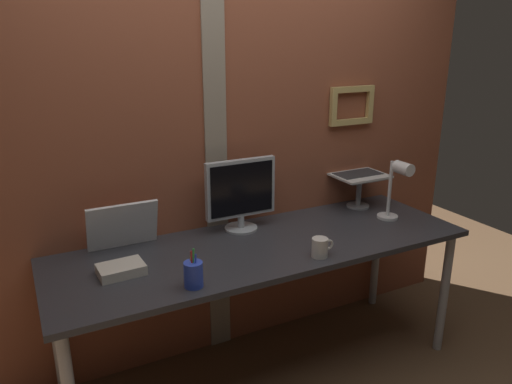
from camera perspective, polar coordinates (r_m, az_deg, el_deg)
name	(u,v)px	position (r m, az deg, el deg)	size (l,w,h in m)	color
ground_plane	(260,365)	(2.94, 0.42, -19.63)	(6.00, 6.00, 0.00)	brown
brick_wall_back	(230,138)	(2.71, -3.07, 6.35)	(3.14, 0.16, 2.49)	brown
desk	(265,256)	(2.53, 1.04, -7.52)	(2.16, 0.71, 0.77)	#333338
monitor	(241,192)	(2.61, -1.80, 0.04)	(0.40, 0.18, 0.39)	#ADB2B7
laptop_stand	(359,186)	(3.05, 12.04, 0.66)	(0.28, 0.22, 0.20)	gray
laptop	(353,164)	(3.07, 11.37, 3.23)	(0.32, 0.30, 0.23)	silver
whiteboard_panel	(123,226)	(2.49, -15.41, -3.84)	(0.35, 0.02, 0.25)	white
desk_lamp	(397,184)	(2.84, 16.26, 0.89)	(0.12, 0.20, 0.36)	white
pen_cup	(193,274)	(2.09, -7.37, -9.56)	(0.08, 0.08, 0.18)	blue
coffee_mug	(320,247)	(2.36, 7.56, -6.48)	(0.12, 0.08, 0.09)	silver
paper_clutter_stack	(121,269)	(2.27, -15.58, -8.76)	(0.20, 0.14, 0.05)	silver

